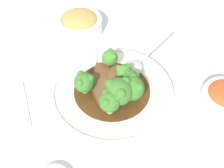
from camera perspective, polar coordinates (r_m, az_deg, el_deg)
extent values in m
plane|color=silver|center=(0.65, 0.00, -1.97)|extent=(4.00, 4.00, 0.00)
cylinder|color=white|center=(0.64, 0.00, -1.57)|extent=(0.25, 0.25, 0.01)
torus|color=white|center=(0.64, 0.00, -1.18)|extent=(0.25, 0.25, 0.01)
cylinder|color=#4C2D14|center=(0.64, 0.00, -1.13)|extent=(0.16, 0.16, 0.00)
cube|color=brown|center=(0.62, -1.93, -0.84)|extent=(0.08, 0.05, 0.02)
cube|color=brown|center=(0.65, 0.08, 1.38)|extent=(0.04, 0.05, 0.01)
cube|color=brown|center=(0.65, -2.28, 1.86)|extent=(0.05, 0.05, 0.02)
cylinder|color=#8EB756|center=(0.63, 3.40, -0.17)|extent=(0.01, 0.01, 0.02)
sphere|color=#387028|center=(0.61, 3.49, 1.07)|extent=(0.03, 0.03, 0.03)
sphere|color=#387028|center=(0.61, 3.01, 2.24)|extent=(0.01, 0.01, 0.01)
sphere|color=#387028|center=(0.60, 3.09, 1.01)|extent=(0.01, 0.01, 0.01)
sphere|color=#387028|center=(0.61, 4.49, 1.64)|extent=(0.01, 0.01, 0.01)
cylinder|color=#8EB756|center=(0.65, 2.18, 1.09)|extent=(0.01, 0.01, 0.01)
sphere|color=#427F2D|center=(0.63, 2.23, 2.13)|extent=(0.03, 0.03, 0.03)
sphere|color=#427F2D|center=(0.63, 1.33, 2.94)|extent=(0.01, 0.01, 0.01)
sphere|color=#427F2D|center=(0.62, 2.46, 2.02)|extent=(0.01, 0.01, 0.01)
sphere|color=#427F2D|center=(0.63, 2.96, 3.16)|extent=(0.01, 0.01, 0.01)
cylinder|color=#8EB756|center=(0.67, -0.41, 3.51)|extent=(0.01, 0.01, 0.02)
sphere|color=#427F2D|center=(0.65, -0.42, 4.82)|extent=(0.03, 0.03, 0.03)
sphere|color=#427F2D|center=(0.64, -1.31, 5.18)|extent=(0.01, 0.01, 0.01)
sphere|color=#427F2D|center=(0.64, 0.31, 5.00)|extent=(0.01, 0.01, 0.01)
sphere|color=#427F2D|center=(0.65, -0.28, 6.05)|extent=(0.01, 0.01, 0.01)
cylinder|color=#8EB756|center=(0.63, -4.96, -0.94)|extent=(0.01, 0.01, 0.01)
sphere|color=#387028|center=(0.61, -5.08, 0.31)|extent=(0.04, 0.04, 0.04)
sphere|color=#387028|center=(0.60, -5.81, 0.22)|extent=(0.02, 0.02, 0.02)
sphere|color=#387028|center=(0.60, -3.95, 1.04)|extent=(0.02, 0.02, 0.02)
sphere|color=#387028|center=(0.61, -5.71, 1.78)|extent=(0.02, 0.02, 0.02)
cylinder|color=#7FA84C|center=(0.61, 1.19, -3.01)|extent=(0.02, 0.02, 0.02)
sphere|color=#387028|center=(0.58, 1.23, -1.39)|extent=(0.05, 0.05, 0.05)
sphere|color=#387028|center=(0.56, 1.62, -1.72)|extent=(0.02, 0.02, 0.02)
sphere|color=#387028|center=(0.58, 2.49, 0.39)|extent=(0.02, 0.02, 0.02)
sphere|color=#387028|center=(0.58, -0.33, -0.03)|extent=(0.02, 0.02, 0.02)
cylinder|color=#8EB756|center=(0.62, 3.53, -2.12)|extent=(0.02, 0.02, 0.01)
sphere|color=#387028|center=(0.60, 3.63, -0.75)|extent=(0.05, 0.05, 0.05)
sphere|color=#387028|center=(0.58, 4.91, -0.61)|extent=(0.02, 0.02, 0.02)
sphere|color=#387028|center=(0.60, 3.86, 1.20)|extent=(0.02, 0.02, 0.02)
sphere|color=#387028|center=(0.58, 2.32, -0.31)|extent=(0.02, 0.02, 0.02)
cylinder|color=#8EB756|center=(0.59, -0.42, -4.56)|extent=(0.01, 0.01, 0.02)
sphere|color=#387028|center=(0.57, -0.43, -3.20)|extent=(0.04, 0.04, 0.04)
sphere|color=#387028|center=(0.57, 0.85, -2.48)|extent=(0.02, 0.02, 0.02)
sphere|color=#387028|center=(0.57, -1.10, -1.65)|extent=(0.02, 0.02, 0.02)
sphere|color=#387028|center=(0.56, -1.07, -3.40)|extent=(0.02, 0.02, 0.02)
ellipsoid|color=#B7B7BC|center=(0.66, 3.47, 2.74)|extent=(0.06, 0.07, 0.01)
cylinder|color=#B7B7BC|center=(0.72, 8.14, 6.86)|extent=(0.05, 0.13, 0.01)
cylinder|color=white|center=(0.66, 19.30, -3.74)|extent=(0.05, 0.05, 0.01)
cylinder|color=white|center=(0.65, 19.66, -2.88)|extent=(0.09, 0.09, 0.04)
cylinder|color=white|center=(0.80, -5.82, 9.80)|extent=(0.06, 0.06, 0.01)
cylinder|color=white|center=(0.79, -5.90, 10.63)|extent=(0.11, 0.11, 0.04)
torus|color=white|center=(0.78, -6.00, 11.64)|extent=(0.11, 0.11, 0.01)
ellipsoid|color=tan|center=(0.77, -6.02, 11.79)|extent=(0.09, 0.09, 0.02)
cube|color=silver|center=(0.66, -19.22, -4.26)|extent=(0.14, 0.12, 0.01)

